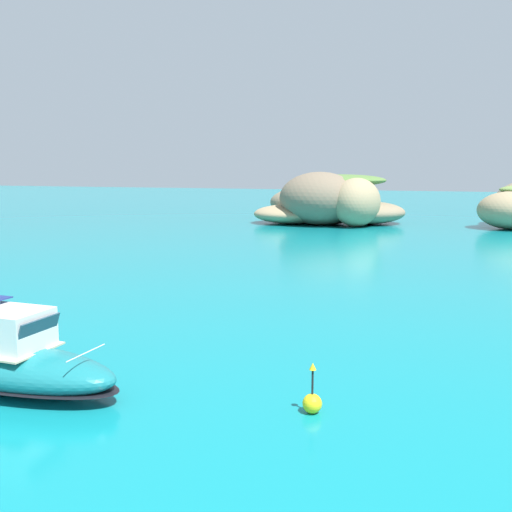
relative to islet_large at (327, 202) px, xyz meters
name	(u,v)px	position (x,y,z in m)	size (l,w,h in m)	color
islet_large	(327,202)	(0.00, 0.00, 0.00)	(22.80, 21.00, 6.65)	#84755B
motorboat_teal	(0,361)	(5.71, -60.29, -1.83)	(8.80, 2.84, 2.74)	#19727A
channel_buoy	(312,402)	(15.41, -58.45, -2.37)	(0.56, 0.56, 1.48)	yellow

